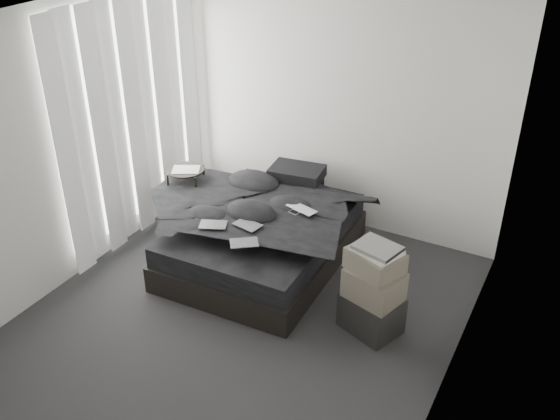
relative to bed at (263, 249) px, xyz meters
The scene contains 25 objects.
floor 1.02m from the bed, 73.57° to the right, with size 3.60×4.20×0.01m, color #2A2A2C.
ceiling 2.67m from the bed, 73.57° to the right, with size 3.60×4.20×0.01m, color white.
wall_back 1.65m from the bed, 75.82° to the left, with size 3.60×0.01×2.60m, color silver.
wall_front 3.30m from the bed, 84.68° to the right, with size 3.60×0.01×2.60m, color silver.
wall_left 2.14m from the bed, 147.37° to the right, with size 0.01×4.20×2.60m, color silver.
wall_right 2.58m from the bed, 24.93° to the right, with size 0.01×4.20×2.60m, color silver.
window_left 1.93m from the bed, behind, with size 0.02×2.00×2.30m, color white.
curtain_left 1.85m from the bed, behind, with size 0.06×2.12×2.48m, color white.
bed is the anchor object (origin of this frame).
mattress 0.24m from the bed, behind, with size 1.43×1.91×0.21m, color black.
duvet 0.46m from the bed, 88.34° to the right, with size 1.45×1.68×0.23m, color black.
pillow_lower 0.87m from the bed, 95.24° to the left, with size 0.59×0.40×0.13m, color black.
pillow_upper 0.92m from the bed, 90.19° to the left, with size 0.55×0.38×0.12m, color black.
laptop 0.69m from the bed, ahead, with size 0.31×0.20×0.02m, color silver.
comic_a 0.81m from the bed, 112.78° to the right, with size 0.25×0.16×0.01m, color black.
comic_b 0.70m from the bed, 81.22° to the right, with size 0.25×0.16×0.01m, color black.
comic_c 0.91m from the bed, 73.92° to the right, with size 0.25×0.16×0.01m, color black.
side_stand 1.05m from the bed, behind, with size 0.40×0.40×0.73m, color black.
papers 1.18m from the bed, behind, with size 0.28×0.21×0.01m, color white.
floor_books 0.72m from the bed, 151.11° to the right, with size 0.14×0.20×0.14m, color black.
box_lower 1.44m from the bed, 19.76° to the right, with size 0.47×0.37×0.35m, color black.
box_mid 1.49m from the bed, 20.18° to the right, with size 0.44×0.35×0.27m, color #5E574A.
box_upper 1.54m from the bed, 19.76° to the right, with size 0.42×0.34×0.18m, color #5E574A.
art_book_white 1.59m from the bed, 19.76° to the right, with size 0.36×0.29×0.04m, color silver.
art_book_snake 1.62m from the bed, 20.18° to the right, with size 0.35×0.28×0.03m, color silver.
Camera 1 is at (2.38, -3.63, 3.60)m, focal length 40.00 mm.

